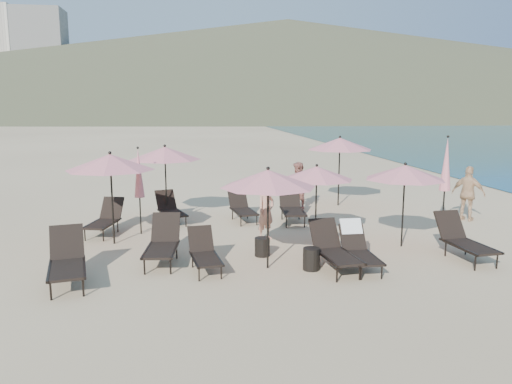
{
  "coord_description": "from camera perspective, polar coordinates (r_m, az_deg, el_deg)",
  "views": [
    {
      "loc": [
        -3.22,
        -10.65,
        3.6
      ],
      "look_at": [
        -1.24,
        3.5,
        1.1
      ],
      "focal_mm": 35.0,
      "sensor_mm": 36.0,
      "label": 1
    }
  ],
  "objects": [
    {
      "name": "lounger_2",
      "position": [
        11.12,
        -5.93,
        -6.86
      ],
      "size": [
        0.76,
        1.55,
        0.86
      ],
      "rotation": [
        0.0,
        0.0,
        0.13
      ],
      "color": "black",
      "rests_on": "ground"
    },
    {
      "name": "lounger_8",
      "position": [
        15.67,
        -1.6,
        -1.76
      ],
      "size": [
        0.86,
        1.67,
        0.91
      ],
      "rotation": [
        0.0,
        0.0,
        0.16
      ],
      "color": "black",
      "rests_on": "ground"
    },
    {
      "name": "ground",
      "position": [
        11.69,
        8.5,
        -8.12
      ],
      "size": [
        800.0,
        800.0,
        0.0
      ],
      "primitive_type": "plane",
      "color": "#D6BA8C",
      "rests_on": "ground"
    },
    {
      "name": "lounger_0",
      "position": [
        10.92,
        -20.8,
        -7.28
      ],
      "size": [
        1.05,
        1.94,
        1.05
      ],
      "rotation": [
        0.0,
        0.0,
        0.2
      ],
      "color": "black",
      "rests_on": "ground"
    },
    {
      "name": "side_table_0",
      "position": [
        12.1,
        0.72,
        -6.28
      ],
      "size": [
        0.37,
        0.37,
        0.45
      ],
      "primitive_type": "cylinder",
      "color": "black",
      "rests_on": "ground"
    },
    {
      "name": "side_table_1",
      "position": [
        11.17,
        6.34,
        -7.61
      ],
      "size": [
        0.38,
        0.38,
        0.49
      ],
      "primitive_type": "cylinder",
      "color": "black",
      "rests_on": "ground"
    },
    {
      "name": "lounger_4",
      "position": [
        11.42,
        11.6,
        -6.18
      ],
      "size": [
        0.6,
        1.59,
        0.99
      ],
      "rotation": [
        0.0,
        0.0,
        -0.0
      ],
      "color": "black",
      "rests_on": "ground"
    },
    {
      "name": "beachgoer_a",
      "position": [
        13.4,
        1.13,
        -2.17
      ],
      "size": [
        0.69,
        0.66,
        1.59
      ],
      "primitive_type": "imported",
      "rotation": [
        0.0,
        0.0,
        0.68
      ],
      "color": "tan",
      "rests_on": "ground"
    },
    {
      "name": "beachgoer_c",
      "position": [
        16.95,
        23.1,
        -0.17
      ],
      "size": [
        1.0,
        1.03,
        1.73
      ],
      "primitive_type": "imported",
      "rotation": [
        0.0,
        0.0,
        2.32
      ],
      "color": "tan",
      "rests_on": "ground"
    },
    {
      "name": "lounger_5",
      "position": [
        12.79,
        22.64,
        -5.0
      ],
      "size": [
        0.83,
        1.83,
        1.02
      ],
      "rotation": [
        0.0,
        0.0,
        0.09
      ],
      "color": "black",
      "rests_on": "ground"
    },
    {
      "name": "umbrella_open_0",
      "position": [
        13.3,
        -16.32,
        3.29
      ],
      "size": [
        2.27,
        2.27,
        2.44
      ],
      "color": "black",
      "rests_on": "ground"
    },
    {
      "name": "lounger_6",
      "position": [
        14.69,
        -16.86,
        -2.93
      ],
      "size": [
        1.0,
        1.74,
        0.94
      ],
      "rotation": [
        0.0,
        0.0,
        -0.25
      ],
      "color": "black",
      "rests_on": "ground"
    },
    {
      "name": "lounger_7",
      "position": [
        15.66,
        -9.76,
        -1.89
      ],
      "size": [
        1.07,
        1.71,
        0.92
      ],
      "rotation": [
        0.0,
        0.0,
        0.31
      ],
      "color": "black",
      "rests_on": "ground"
    },
    {
      "name": "lounger_1",
      "position": [
        11.74,
        -10.62,
        -5.68
      ],
      "size": [
        0.85,
        1.84,
        1.02
      ],
      "rotation": [
        0.0,
        0.0,
        -0.1
      ],
      "color": "black",
      "rests_on": "ground"
    },
    {
      "name": "umbrella_open_1",
      "position": [
        13.12,
        6.95,
        2.16
      ],
      "size": [
        1.94,
        1.94,
        2.09
      ],
      "color": "black",
      "rests_on": "ground"
    },
    {
      "name": "lounger_9",
      "position": [
        15.6,
        4.12,
        -1.67
      ],
      "size": [
        0.8,
        1.8,
        1.01
      ],
      "rotation": [
        0.0,
        0.0,
        -0.07
      ],
      "color": "black",
      "rests_on": "ground"
    },
    {
      "name": "umbrella_open_4",
      "position": [
        18.08,
        9.56,
        5.45
      ],
      "size": [
        2.35,
        2.35,
        2.53
      ],
      "color": "black",
      "rests_on": "ground"
    },
    {
      "name": "umbrella_open_2",
      "position": [
        13.09,
        16.66,
        2.16
      ],
      "size": [
        2.03,
        2.03,
        2.18
      ],
      "color": "black",
      "rests_on": "ground"
    },
    {
      "name": "volcanic_headland",
      "position": [
        322.84,
        5.56,
        13.96
      ],
      "size": [
        690.0,
        690.0,
        55.0
      ],
      "color": "brown",
      "rests_on": "ground"
    },
    {
      "name": "beachgoer_b",
      "position": [
        17.36,
        4.89,
        0.7
      ],
      "size": [
        0.96,
        1.01,
        1.65
      ],
      "primitive_type": "imported",
      "rotation": [
        0.0,
        0.0,
        -1.01
      ],
      "color": "#AA6658",
      "rests_on": "ground"
    },
    {
      "name": "hotel_skyline",
      "position": [
        296.72,
        -26.42,
        12.91
      ],
      "size": [
        109.0,
        82.0,
        55.0
      ],
      "color": "beige",
      "rests_on": "ground"
    },
    {
      "name": "lounger_3",
      "position": [
        11.22,
        8.88,
        -6.42
      ],
      "size": [
        0.85,
        1.8,
        1.0
      ],
      "rotation": [
        0.0,
        0.0,
        0.11
      ],
      "color": "black",
      "rests_on": "ground"
    },
    {
      "name": "umbrella_closed_1",
      "position": [
        14.19,
        -13.25,
        2.05
      ],
      "size": [
        0.29,
        0.29,
        2.47
      ],
      "color": "black",
      "rests_on": "ground"
    },
    {
      "name": "umbrella_open_5",
      "position": [
        10.82,
        1.38,
        1.54
      ],
      "size": [
        2.13,
        2.13,
        2.29
      ],
      "color": "black",
      "rests_on": "ground"
    },
    {
      "name": "umbrella_closed_0",
      "position": [
        15.18,
        20.91,
        2.91
      ],
      "size": [
        0.32,
        0.32,
        2.76
      ],
      "color": "black",
      "rests_on": "ground"
    },
    {
      "name": "umbrella_open_3",
      "position": [
        15.78,
        -10.37,
        4.37
      ],
      "size": [
        2.23,
        2.23,
        2.4
      ],
      "color": "black",
      "rests_on": "ground"
    }
  ]
}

